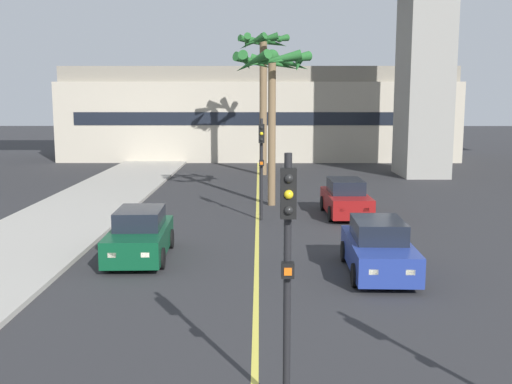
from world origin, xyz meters
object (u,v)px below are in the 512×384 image
Objects in this scene: car_queue_front at (346,199)px; palm_tree_mid_median at (272,75)px; traffic_light_median_near at (288,249)px; traffic_light_median_far at (261,155)px; car_queue_second at (378,249)px; palm_tree_near_median at (263,65)px; car_queue_third at (140,236)px.

car_queue_front is 6.70m from palm_tree_mid_median.
palm_tree_mid_median reaches higher than car_queue_front.
traffic_light_median_far is at bearing 91.30° from traffic_light_median_near.
palm_tree_mid_median is (-3.13, 2.55, 5.35)m from car_queue_front.
palm_tree_mid_median is (0.51, 3.66, 3.35)m from traffic_light_median_far.
car_queue_second is 0.45× the size of palm_tree_near_median.
car_queue_front is 4.30m from traffic_light_median_far.
car_queue_third is (-7.50, -7.07, 0.00)m from car_queue_front.
car_queue_second is 0.99× the size of traffic_light_median_near.
palm_tree_near_median is (-3.48, 14.05, 6.38)m from car_queue_front.
traffic_light_median_near is 19.52m from palm_tree_mid_median.
car_queue_front is at bearing -76.10° from palm_tree_near_median.
palm_tree_mid_median is at bearing 82.05° from traffic_light_median_far.
car_queue_second is 7.40m from car_queue_third.
traffic_light_median_far is 0.58× the size of palm_tree_mid_median.
palm_tree_near_median is 1.27× the size of palm_tree_mid_median.
car_queue_front is at bearing 43.30° from car_queue_third.
palm_tree_mid_median is (-2.84, 11.28, 5.35)m from car_queue_second.
car_queue_front is at bearing 17.08° from traffic_light_median_far.
palm_tree_near_median is 11.56m from palm_tree_mid_median.
traffic_light_median_near is 0.58× the size of palm_tree_mid_median.
palm_tree_mid_median is (0.35, -11.51, -1.04)m from palm_tree_near_median.
car_queue_front and car_queue_third have the same top height.
car_queue_third is 0.58× the size of palm_tree_mid_median.
car_queue_third is at bearing -114.47° from palm_tree_mid_median.
traffic_light_median_near is (-3.29, -16.69, 1.99)m from car_queue_front.
car_queue_second is 0.57× the size of palm_tree_mid_median.
traffic_light_median_near is at bearing -89.64° from palm_tree_near_median.
palm_tree_near_median is at bearing 79.21° from car_queue_third.
traffic_light_median_near is at bearing -90.47° from palm_tree_mid_median.
palm_tree_near_median is at bearing 89.39° from traffic_light_median_far.
car_queue_third is 7.37m from traffic_light_median_far.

